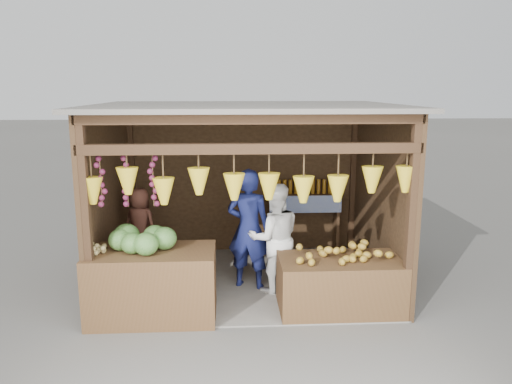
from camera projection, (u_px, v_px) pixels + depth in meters
The scene contains 12 objects.
ground at pixel (247, 281), 7.60m from camera, with size 80.00×80.00×0.00m, color #514F49.
stall_structure at pixel (245, 174), 7.21m from camera, with size 4.30×3.30×2.66m.
back_shelf at pixel (304, 205), 8.73m from camera, with size 1.25×0.32×1.32m.
counter_left at pixel (153, 284), 6.32m from camera, with size 1.59×0.85×0.89m, color #462C17.
counter_right at pixel (339, 285), 6.54m from camera, with size 1.59×0.85×0.71m, color #452B17.
stool at pixel (142, 270), 7.59m from camera, with size 0.35×0.35×0.32m, color black.
man_standing at pixel (249, 229), 7.19m from camera, with size 0.65×0.42×1.77m, color #13194A.
woman_standing at pixel (275, 238), 7.08m from camera, with size 0.77×0.60×1.59m, color white.
vendor_seated at pixel (140, 225), 7.44m from camera, with size 0.55×0.36×1.12m, color #502B20.
melon_pile at pixel (142, 238), 6.21m from camera, with size 1.00×0.50×0.32m, color #144C14, non-canonical shape.
tanfruit_pile at pixel (97, 247), 6.15m from camera, with size 0.34×0.40×0.13m, color olive, non-canonical shape.
mango_pile at pixel (344, 251), 6.47m from camera, with size 1.40×0.64×0.22m, color #AD5A17, non-canonical shape.
Camera 1 is at (-0.27, -7.15, 2.89)m, focal length 35.00 mm.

